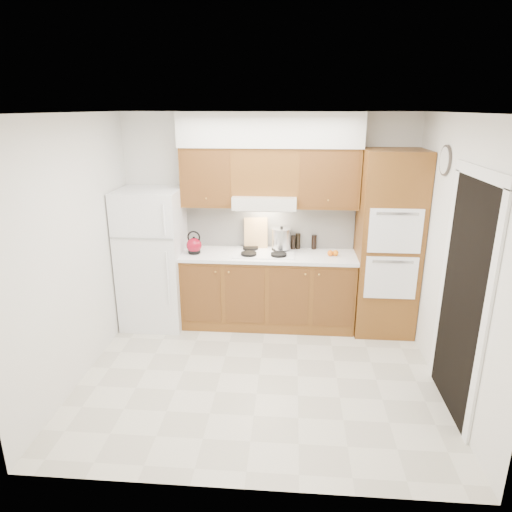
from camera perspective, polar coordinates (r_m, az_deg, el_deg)
The scene contains 26 objects.
floor at distance 4.90m, azimuth 0.39°, elevation -14.60°, with size 3.60×3.60×0.00m, color beige.
ceiling at distance 4.12m, azimuth 0.47°, elevation 17.47°, with size 3.60×3.60×0.00m, color white.
wall_back at distance 5.78m, azimuth 1.49°, elevation 4.63°, with size 3.60×0.02×2.60m, color silver.
wall_left at distance 4.80m, azimuth -21.53°, elevation 0.54°, with size 0.02×3.00×2.60m, color silver.
wall_right at distance 4.58m, azimuth 23.51°, elevation -0.53°, with size 0.02×3.00×2.60m, color silver.
fridge at distance 5.80m, azimuth -12.74°, elevation -0.29°, with size 0.75×0.72×1.72m, color white.
base_cabinets at distance 5.75m, azimuth 1.51°, elevation -4.34°, with size 2.11×0.60×0.90m, color brown.
countertop at distance 5.58m, azimuth 1.55°, elevation 0.09°, with size 2.13×0.62×0.04m, color white.
backsplash at distance 5.78m, azimuth 1.73°, elevation 3.82°, with size 2.11×0.03×0.56m, color white.
oven_cabinet at distance 5.62m, azimuth 16.11°, elevation 1.43°, with size 0.70×0.65×2.20m, color brown.
upper_cab_left at distance 5.59m, azimuth -6.00°, elevation 9.84°, with size 0.63×0.33×0.70m, color brown.
upper_cab_right at distance 5.52m, azimuth 8.98°, elevation 9.60°, with size 0.73×0.33×0.70m, color brown.
range_hood at distance 5.50m, azimuth 1.13°, elevation 6.88°, with size 0.75×0.45×0.15m, color silver.
upper_cab_over_hood at distance 5.50m, azimuth 1.19°, elevation 10.58°, with size 0.75×0.33×0.55m, color brown.
soffit at distance 5.44m, azimuth 1.76°, elevation 15.52°, with size 2.13×0.36×0.40m, color silver.
cooktop at distance 5.59m, azimuth 1.05°, elevation 0.42°, with size 0.74×0.50×0.01m, color white.
doorway at distance 4.35m, azimuth 24.36°, elevation -5.12°, with size 0.02×0.90×2.10m, color black.
wall_clock at distance 4.92m, azimuth 22.59°, elevation 10.97°, with size 0.30×0.30×0.02m, color #3F3833.
kettle at distance 5.60m, azimuth -7.75°, elevation 1.32°, with size 0.19×0.19×0.19m, color maroon.
cutting_board at distance 5.73m, azimuth -0.02°, elevation 2.89°, with size 0.29×0.02×0.39m, color tan.
stock_pot at distance 5.67m, azimuth 3.19°, elevation 2.18°, with size 0.24×0.24×0.25m, color silver.
condiment_a at distance 5.72m, azimuth 4.67°, elevation 1.68°, with size 0.05×0.05×0.19m, color black.
condiment_b at distance 5.78m, azimuth 5.26°, elevation 1.88°, with size 0.06×0.06×0.20m, color black.
condiment_c at distance 5.78m, azimuth 7.26°, elevation 1.74°, with size 0.06×0.06×0.18m, color black.
orange_near at distance 5.55m, azimuth 9.27°, elevation 0.35°, with size 0.07×0.07×0.07m, color orange.
orange_far at distance 5.57m, azimuth 9.91°, elevation 0.38°, with size 0.07×0.07×0.07m, color orange.
Camera 1 is at (0.29, -4.11, 2.65)m, focal length 32.00 mm.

